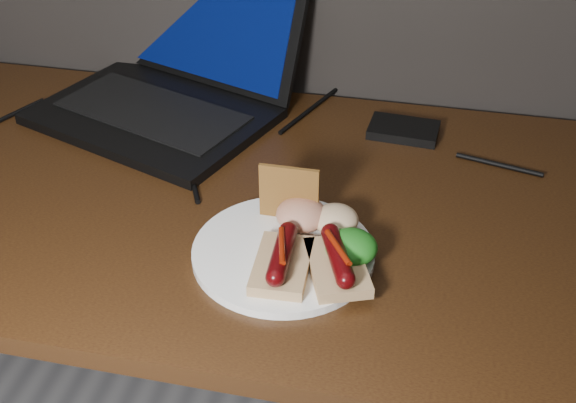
% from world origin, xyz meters
% --- Properties ---
extents(desk, '(1.40, 0.70, 0.75)m').
position_xyz_m(desk, '(0.00, 1.38, 0.66)').
color(desk, '#39220E').
rests_on(desk, ground).
extents(laptop, '(0.50, 0.48, 0.25)m').
position_xyz_m(laptop, '(-0.08, 1.63, 0.80)').
color(laptop, black).
rests_on(laptop, desk).
extents(hard_drive, '(0.12, 0.08, 0.02)m').
position_xyz_m(hard_drive, '(0.34, 1.62, 0.76)').
color(hard_drive, black).
rests_on(hard_drive, desk).
extents(desk_cables, '(0.98, 0.44, 0.01)m').
position_xyz_m(desk_cables, '(0.05, 1.54, 0.75)').
color(desk_cables, black).
rests_on(desk_cables, desk).
extents(plate, '(0.26, 0.26, 0.01)m').
position_xyz_m(plate, '(0.21, 1.25, 0.76)').
color(plate, white).
rests_on(plate, desk).
extents(bread_sausage_center, '(0.08, 0.12, 0.04)m').
position_xyz_m(bread_sausage_center, '(0.21, 1.21, 0.78)').
color(bread_sausage_center, tan).
rests_on(bread_sausage_center, plate).
extents(bread_sausage_right, '(0.11, 0.13, 0.04)m').
position_xyz_m(bread_sausage_right, '(0.29, 1.22, 0.78)').
color(bread_sausage_right, tan).
rests_on(bread_sausage_right, plate).
extents(crispbread, '(0.09, 0.01, 0.08)m').
position_xyz_m(crispbread, '(0.20, 1.32, 0.80)').
color(crispbread, '#976129').
rests_on(crispbread, plate).
extents(salad_greens, '(0.07, 0.07, 0.04)m').
position_xyz_m(salad_greens, '(0.30, 1.25, 0.78)').
color(salad_greens, '#196013').
rests_on(salad_greens, plate).
extents(salsa_mound, '(0.07, 0.07, 0.04)m').
position_xyz_m(salsa_mound, '(0.22, 1.31, 0.78)').
color(salsa_mound, maroon).
rests_on(salsa_mound, plate).
extents(coleslaw_mound, '(0.06, 0.06, 0.04)m').
position_xyz_m(coleslaw_mound, '(0.27, 1.31, 0.78)').
color(coleslaw_mound, beige).
rests_on(coleslaw_mound, plate).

